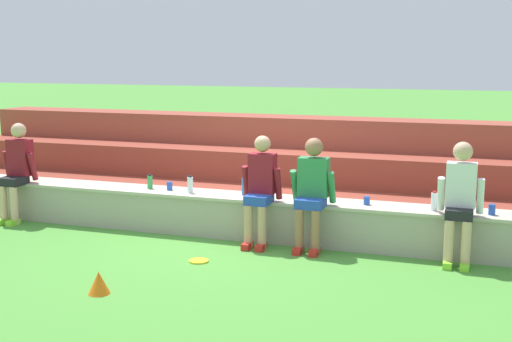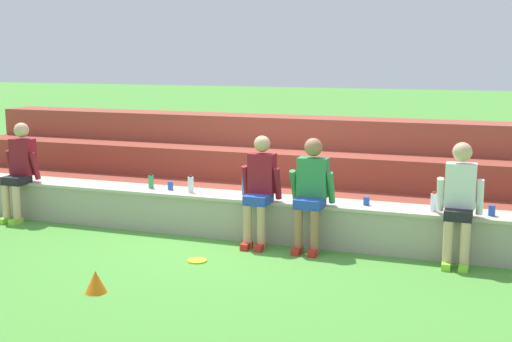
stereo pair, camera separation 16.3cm
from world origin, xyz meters
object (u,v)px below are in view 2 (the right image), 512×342
object	(u,v)px
water_bottle_mid_left	(151,181)
plastic_cup_middle	(366,201)
sports_cone	(96,282)
person_left_of_center	(260,187)
water_bottle_near_right	(191,184)
plastic_cup_left_end	(492,211)
person_center	(311,189)
water_bottle_center_gap	(434,202)
person_far_left	(19,168)
plastic_cup_right_end	(170,186)
person_right_of_center	(460,199)
water_bottle_mid_right	(244,186)
frisbee	(197,261)

from	to	relation	value
water_bottle_mid_left	plastic_cup_middle	size ratio (longest dim) A/B	1.97
sports_cone	plastic_cup_middle	bearing A→B (deg)	48.19
person_left_of_center	water_bottle_mid_left	size ratio (longest dim) A/B	6.90
water_bottle_near_right	plastic_cup_left_end	distance (m)	3.89
person_center	water_bottle_center_gap	bearing A→B (deg)	9.38
person_far_left	plastic_cup_right_end	world-z (taller)	person_far_left
person_left_of_center	person_right_of_center	distance (m)	2.44
plastic_cup_left_end	sports_cone	world-z (taller)	plastic_cup_left_end
water_bottle_center_gap	water_bottle_mid_left	distance (m)	3.89
person_right_of_center	plastic_cup_right_end	world-z (taller)	person_right_of_center
water_bottle_mid_left	sports_cone	xyz separation A→B (m)	(0.77, -2.59, -0.54)
water_bottle_near_right	water_bottle_mid_right	bearing A→B (deg)	7.06
water_bottle_mid_right	plastic_cup_left_end	xyz separation A→B (m)	(3.15, -0.09, -0.06)
person_far_left	person_right_of_center	size ratio (longest dim) A/B	1.00
person_right_of_center	water_bottle_mid_right	bearing A→B (deg)	173.41
plastic_cup_middle	person_right_of_center	bearing A→B (deg)	-14.11
water_bottle_center_gap	plastic_cup_right_end	world-z (taller)	water_bottle_center_gap
plastic_cup_middle	frisbee	world-z (taller)	plastic_cup_middle
water_bottle_near_right	frisbee	size ratio (longest dim) A/B	1.01
person_right_of_center	plastic_cup_right_end	bearing A→B (deg)	175.59
plastic_cup_middle	water_bottle_mid_left	bearing A→B (deg)	179.54
plastic_cup_left_end	plastic_cup_right_end	xyz separation A→B (m)	(-4.24, 0.07, -0.00)
person_far_left	water_bottle_mid_left	size ratio (longest dim) A/B	7.04
plastic_cup_left_end	frisbee	bearing A→B (deg)	-160.05
water_bottle_mid_right	water_bottle_mid_left	distance (m)	1.40
person_far_left	plastic_cup_middle	bearing A→B (deg)	3.04
water_bottle_mid_left	frisbee	xyz separation A→B (m)	(1.30, -1.26, -0.65)
water_bottle_center_gap	water_bottle_mid_left	xyz separation A→B (m)	(-3.89, 0.08, -0.02)
person_far_left	water_bottle_mid_right	bearing A→B (deg)	5.14
person_center	plastic_cup_middle	bearing A→B (deg)	25.14
person_center	plastic_cup_right_end	distance (m)	2.15
plastic_cup_left_end	person_far_left	bearing A→B (deg)	-178.12
water_bottle_near_right	plastic_cup_middle	bearing A→B (deg)	1.29
water_bottle_mid_left	plastic_cup_middle	distance (m)	3.06
person_right_of_center	frisbee	bearing A→B (deg)	-161.83
plastic_cup_middle	sports_cone	bearing A→B (deg)	-131.81
person_right_of_center	frisbee	distance (m)	3.15
person_center	sports_cone	bearing A→B (deg)	-126.18
person_left_of_center	person_right_of_center	size ratio (longest dim) A/B	0.98
water_bottle_mid_right	water_bottle_near_right	distance (m)	0.75
person_far_left	sports_cone	size ratio (longest dim) A/B	6.11
water_bottle_center_gap	plastic_cup_right_end	size ratio (longest dim) A/B	2.08
plastic_cup_middle	frisbee	bearing A→B (deg)	-145.03
person_left_of_center	water_bottle_near_right	world-z (taller)	person_left_of_center
water_bottle_center_gap	plastic_cup_middle	world-z (taller)	water_bottle_center_gap
sports_cone	person_center	bearing A→B (deg)	53.82
person_left_of_center	sports_cone	bearing A→B (deg)	-113.52
person_center	sports_cone	distance (m)	2.88
person_center	water_bottle_center_gap	distance (m)	1.48
person_right_of_center	water_bottle_mid_left	world-z (taller)	person_right_of_center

